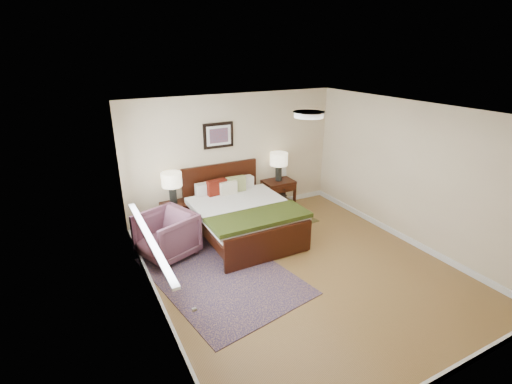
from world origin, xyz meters
TOP-DOWN VIEW (x-y plane):
  - floor at (0.00, 0.00)m, footprint 5.00×5.00m
  - back_wall at (0.00, 2.50)m, footprint 4.50×0.04m
  - front_wall at (0.00, -2.50)m, footprint 4.50×0.04m
  - left_wall at (-2.25, 0.00)m, footprint 0.04×5.00m
  - right_wall at (2.25, 0.00)m, footprint 0.04×5.00m
  - ceiling at (0.00, 0.00)m, footprint 4.50×5.00m
  - window at (-2.20, 0.70)m, footprint 0.11×2.72m
  - door at (-2.23, -1.75)m, footprint 0.06×1.00m
  - ceil_fixture at (0.00, 0.00)m, footprint 0.44×0.44m
  - bed at (-0.34, 1.47)m, footprint 1.73×2.09m
  - wall_art at (-0.34, 2.47)m, footprint 0.62×0.05m
  - nightstand_left at (-1.39, 2.25)m, footprint 0.47×0.42m
  - nightstand_right at (0.92, 2.26)m, footprint 0.64×0.48m
  - lamp_left at (-1.39, 2.27)m, footprint 0.37×0.37m
  - lamp_right at (0.92, 2.27)m, footprint 0.37×0.37m
  - armchair at (-1.78, 1.39)m, footprint 1.10×1.08m
  - rug_persian at (-1.20, 0.41)m, footprint 2.22×2.83m
  - rug_navy at (0.90, 1.80)m, footprint 0.85×1.18m

SIDE VIEW (x-z plane):
  - floor at x=0.00m, z-range 0.00..0.00m
  - rug_persian at x=-1.20m, z-range 0.00..0.01m
  - rug_navy at x=0.90m, z-range 0.00..0.01m
  - nightstand_right at x=0.92m, z-range 0.06..0.70m
  - armchair at x=-1.78m, z-range 0.00..0.78m
  - nightstand_left at x=-1.39m, z-range 0.16..0.71m
  - bed at x=-0.34m, z-range -0.04..1.08m
  - lamp_left at x=-1.39m, z-range 0.69..1.30m
  - door at x=-2.23m, z-range -0.02..2.16m
  - lamp_right at x=0.92m, z-range 0.77..1.38m
  - back_wall at x=0.00m, z-range 0.00..2.50m
  - front_wall at x=0.00m, z-range 0.00..2.50m
  - left_wall at x=-2.25m, z-range 0.00..2.50m
  - right_wall at x=2.25m, z-range 0.00..2.50m
  - window at x=-2.20m, z-range 0.72..2.04m
  - wall_art at x=-0.34m, z-range 1.47..1.97m
  - ceil_fixture at x=0.00m, z-range 2.43..2.50m
  - ceiling at x=0.00m, z-range 2.49..2.51m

